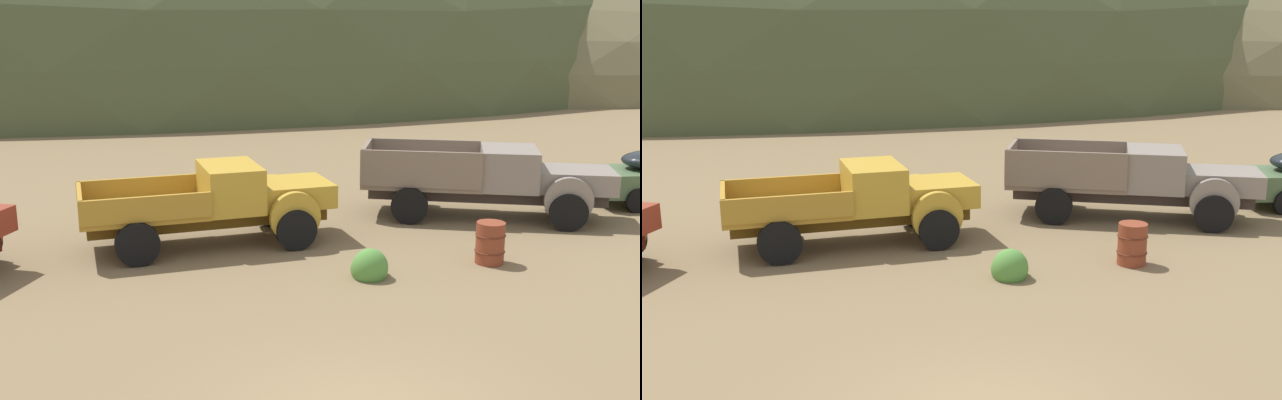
# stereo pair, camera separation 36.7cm
# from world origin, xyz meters

# --- Properties ---
(hill_far_left) EXTENTS (117.49, 86.89, 44.55)m
(hill_far_left) POSITION_xyz_m (-14.32, 69.03, 0.00)
(hill_far_left) COLOR #424C2D
(hill_far_left) RESTS_ON ground
(hill_far_right) EXTENTS (92.11, 81.70, 29.09)m
(hill_far_right) POSITION_xyz_m (21.63, 73.64, 0.00)
(hill_far_right) COLOR brown
(hill_far_right) RESTS_ON ground
(truck_mustard) EXTENTS (6.11, 3.28, 1.89)m
(truck_mustard) POSITION_xyz_m (-1.68, 8.51, 0.99)
(truck_mustard) COLOR #593D12
(truck_mustard) RESTS_ON ground
(truck_primer_gray) EXTENTS (6.76, 3.76, 1.91)m
(truck_primer_gray) POSITION_xyz_m (5.56, 9.91, 1.02)
(truck_primer_gray) COLOR #3D322D
(truck_primer_gray) RESTS_ON ground
(oil_drum_spare) EXTENTS (0.66, 0.66, 0.92)m
(oil_drum_spare) POSITION_xyz_m (3.97, 6.25, 0.46)
(oil_drum_spare) COLOR brown
(oil_drum_spare) RESTS_ON ground
(bush_near_barrel) EXTENTS (0.77, 0.81, 0.82)m
(bush_near_barrel) POSITION_xyz_m (1.18, 5.68, 0.19)
(bush_near_barrel) COLOR #4C8438
(bush_near_barrel) RESTS_ON ground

